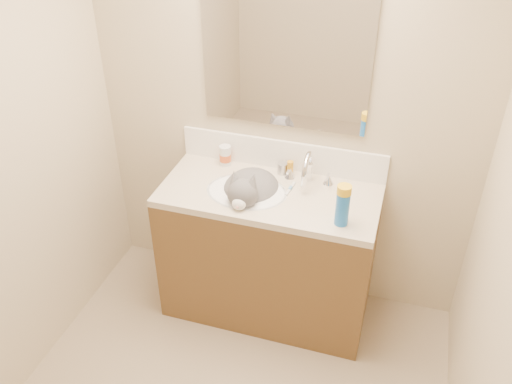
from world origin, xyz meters
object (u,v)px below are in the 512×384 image
Objects in this scene: basin at (247,202)px; amber_bottle at (290,169)px; vanity_cabinet at (268,255)px; faucet at (308,171)px; cat at (250,192)px; pill_bottle at (225,155)px; silver_jar at (282,168)px; spray_can at (342,208)px.

amber_bottle is at bearing 50.86° from basin.
faucet reaches higher than vanity_cabinet.
cat is 3.73× the size of pill_bottle.
cat reaches higher than pill_bottle.
basin is 0.29m from silver_jar.
amber_bottle is at bearing -1.19° from pill_bottle.
pill_bottle is at bearing 172.21° from faucet.
cat is at bearing -130.43° from amber_bottle.
faucet is at bearing -28.20° from amber_bottle.
amber_bottle is at bearing 134.27° from spray_can.
spray_can is at bearing -51.51° from faucet.
basin is at bearing 165.90° from spray_can.
silver_jar reaches higher than basin.
vanity_cabinet is at bearing -32.24° from pill_bottle.
pill_bottle is at bearing 147.76° from vanity_cabinet.
cat is at bearing 163.20° from spray_can.
spray_can is (0.36, -0.36, 0.05)m from amber_bottle.
pill_bottle reaches higher than basin.
basin is at bearing -129.14° from amber_bottle.
faucet is 3.05× the size of amber_bottle.
silver_jar is (-0.16, 0.07, -0.05)m from faucet.
cat is 0.28m from amber_bottle.
faucet reaches higher than amber_bottle.
faucet is at bearing 29.12° from basin.
silver_jar is at bearing 137.07° from spray_can.
silver_jar is at bearing 57.66° from cat.
amber_bottle reaches higher than silver_jar.
silver_jar is at bearing 156.16° from faucet.
amber_bottle is at bearing 47.83° from cat.
silver_jar is at bearing 59.84° from basin.
faucet is 0.51m from pill_bottle.
spray_can is at bearing -26.46° from pill_bottle.
silver_jar is 0.05m from amber_bottle.
pill_bottle is 1.32× the size of amber_bottle.
silver_jar is (0.35, 0.00, -0.03)m from pill_bottle.
faucet reaches higher than basin.
vanity_cabinet is 2.65× the size of cat.
cat is 0.25m from silver_jar.
vanity_cabinet is 0.71m from spray_can.
pill_bottle is (-0.51, 0.07, -0.03)m from faucet.
basin is 0.99× the size of cat.
basin is 0.58m from spray_can.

